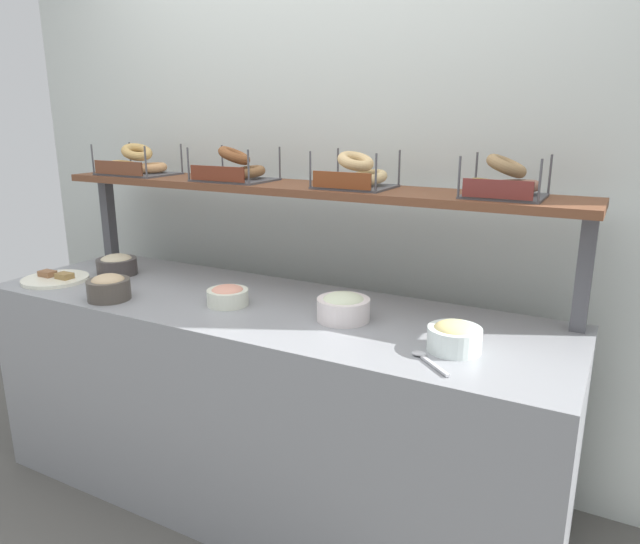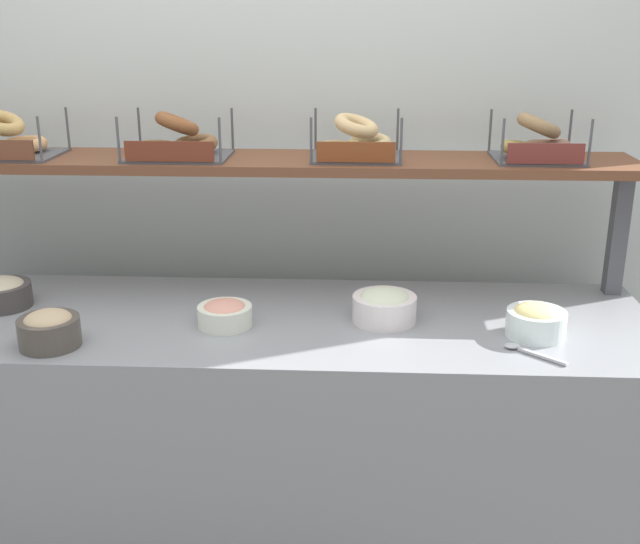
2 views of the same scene
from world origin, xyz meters
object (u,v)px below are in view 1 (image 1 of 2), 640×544
at_px(serving_plate_white, 55,279).
at_px(bagel_basket_sesame, 137,165).
at_px(bowl_hummus, 109,287).
at_px(bowl_tuna_salad, 117,264).
at_px(serving_spoon_near_plate, 426,359).
at_px(bowl_egg_salad, 454,336).
at_px(bowl_lox_spread, 228,295).
at_px(bowl_scallion_spread, 343,307).
at_px(bagel_basket_cinnamon_raisin, 234,170).
at_px(bagel_basket_everything, 504,182).
at_px(bagel_basket_plain, 355,175).

distance_m(serving_plate_white, bagel_basket_sesame, 0.63).
bearing_deg(serving_plate_white, bagel_basket_sesame, 73.09).
bearing_deg(bowl_hummus, bowl_tuna_salad, 132.61).
bearing_deg(serving_spoon_near_plate, bowl_egg_salad, 66.96).
relative_size(bowl_lox_spread, bowl_scallion_spread, 0.84).
bearing_deg(bagel_basket_cinnamon_raisin, bowl_hummus, -118.59).
distance_m(bowl_hummus, bowl_lox_spread, 0.48).
distance_m(bowl_egg_salad, bagel_basket_sesame, 1.71).
bearing_deg(bagel_basket_everything, serving_spoon_near_plate, -100.64).
bearing_deg(bagel_basket_plain, bowl_scallion_spread, -71.51).
xyz_separation_m(bowl_tuna_salad, bowl_hummus, (0.26, -0.28, 0.00)).
relative_size(bowl_egg_salad, bagel_basket_plain, 0.60).
height_order(bowl_lox_spread, bagel_basket_everything, bagel_basket_everything).
bearing_deg(bagel_basket_sesame, bowl_tuna_salad, -81.63).
bearing_deg(bagel_basket_cinnamon_raisin, bagel_basket_plain, 1.76).
relative_size(bowl_hummus, bagel_basket_plain, 0.60).
xyz_separation_m(bowl_hummus, serving_spoon_near_plate, (1.28, 0.02, -0.04)).
bearing_deg(bowl_lox_spread, bagel_basket_everything, 20.12).
height_order(serving_plate_white, serving_spoon_near_plate, serving_plate_white).
xyz_separation_m(bowl_hummus, bagel_basket_sesame, (-0.29, 0.48, 0.43)).
relative_size(bowl_tuna_salad, bowl_lox_spread, 1.13).
bearing_deg(serving_spoon_near_plate, serving_plate_white, 178.14).
xyz_separation_m(bowl_egg_salad, bowl_scallion_spread, (-0.42, 0.09, 0.00)).
xyz_separation_m(bowl_egg_salad, bagel_basket_cinnamon_raisin, (-1.07, 0.35, 0.43)).
bearing_deg(serving_plate_white, bagel_basket_cinnamon_raisin, 31.21).
xyz_separation_m(bowl_egg_salad, bagel_basket_sesame, (-1.62, 0.35, 0.43)).
height_order(bowl_egg_salad, serving_plate_white, bowl_egg_salad).
distance_m(bowl_lox_spread, bagel_basket_cinnamon_raisin, 0.57).
bearing_deg(bowl_scallion_spread, serving_plate_white, -173.54).
height_order(bowl_scallion_spread, bagel_basket_plain, bagel_basket_plain).
height_order(bagel_basket_plain, bagel_basket_everything, bagel_basket_everything).
xyz_separation_m(bowl_lox_spread, bagel_basket_cinnamon_raisin, (-0.19, 0.32, 0.44)).
bearing_deg(serving_plate_white, serving_spoon_near_plate, -1.86).
xyz_separation_m(bowl_scallion_spread, bagel_basket_everything, (0.46, 0.28, 0.43)).
distance_m(serving_plate_white, bagel_basket_plain, 1.39).
bearing_deg(serving_spoon_near_plate, bowl_lox_spread, 169.98).
bearing_deg(bagel_basket_sesame, bowl_lox_spread, -23.17).
bearing_deg(bowl_tuna_salad, bowl_hummus, -47.39).
distance_m(bowl_hummus, serving_spoon_near_plate, 1.28).
height_order(serving_spoon_near_plate, bagel_basket_cinnamon_raisin, bagel_basket_cinnamon_raisin).
bearing_deg(bowl_scallion_spread, serving_spoon_near_plate, -28.97).
bearing_deg(serving_plate_white, bagel_basket_plain, 19.16).
distance_m(bagel_basket_sesame, bagel_basket_everything, 1.66).
height_order(bagel_basket_sesame, bagel_basket_everything, bagel_basket_everything).
relative_size(bowl_tuna_salad, bagel_basket_cinnamon_raisin, 0.56).
xyz_separation_m(serving_plate_white, bagel_basket_plain, (1.23, 0.43, 0.47)).
bearing_deg(bagel_basket_sesame, bagel_basket_cinnamon_raisin, 0.25).
xyz_separation_m(bowl_egg_salad, bowl_tuna_salad, (-1.59, 0.14, -0.00)).
bearing_deg(bowl_scallion_spread, bowl_egg_salad, -11.67).
bearing_deg(bowl_lox_spread, bagel_basket_sesame, 156.83).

